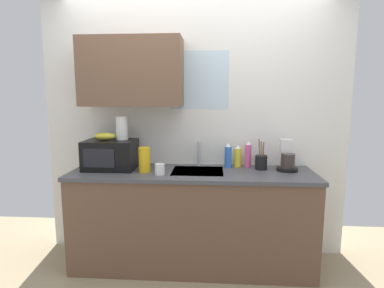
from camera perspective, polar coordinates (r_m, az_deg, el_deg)
name	(u,v)px	position (r m, az deg, el deg)	size (l,w,h in m)	color
kitchen_wall_assembly	(183,118)	(3.09, -1.68, 4.76)	(2.97, 0.42, 2.50)	white
counter_unit	(192,218)	(2.98, 0.02, -13.24)	(2.20, 0.63, 0.90)	brown
sink_faucet	(199,154)	(3.05, 1.26, -1.75)	(0.03, 0.03, 0.24)	#B2B5BA
microwave	(111,155)	(3.01, -14.57, -1.87)	(0.46, 0.35, 0.27)	black
banana_bunch	(105,136)	(3.01, -15.58, 1.35)	(0.20, 0.11, 0.07)	gold
paper_towel_roll	(122,128)	(3.00, -12.62, 2.88)	(0.11, 0.11, 0.22)	white
coffee_maker	(287,159)	(3.00, 16.85, -2.61)	(0.19, 0.21, 0.28)	black
dish_soap_bottle_blue	(228,156)	(2.99, 6.57, -2.18)	(0.07, 0.07, 0.24)	blue
dish_soap_bottle_yellow	(238,157)	(3.04, 8.28, -2.27)	(0.07, 0.07, 0.21)	yellow
dish_soap_bottle_pink	(248,155)	(3.03, 10.14, -1.97)	(0.06, 0.06, 0.25)	#E55999
cereal_canister	(144,160)	(2.83, -8.64, -2.84)	(0.10, 0.10, 0.22)	gold
mug_white	(160,169)	(2.73, -5.87, -4.59)	(0.08, 0.08, 0.10)	white
utensil_crock	(261,162)	(2.97, 12.44, -3.20)	(0.11, 0.11, 0.29)	black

